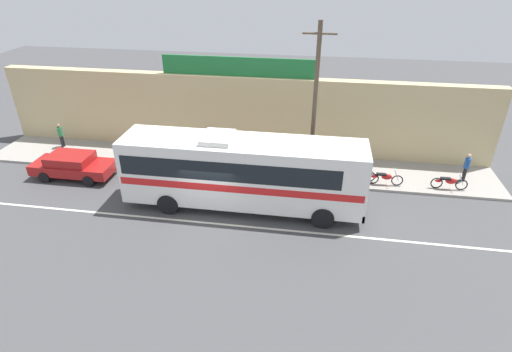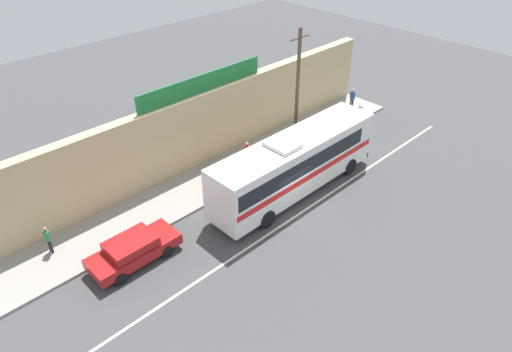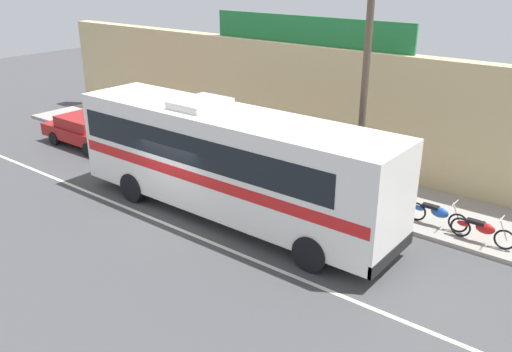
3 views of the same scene
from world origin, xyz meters
TOP-DOWN VIEW (x-y plane):
  - ground_plane at (0.00, 0.00)m, footprint 70.00×70.00m
  - sidewalk_slab at (0.00, 5.20)m, footprint 30.00×3.60m
  - storefront_facade at (0.00, 7.35)m, footprint 30.00×0.70m
  - storefront_billboard at (0.04, 7.35)m, footprint 9.19×0.12m
  - road_center_stripe at (0.00, -0.80)m, footprint 30.00×0.14m
  - intercity_bus at (1.35, 0.91)m, footprint 11.60×2.65m
  - parked_car at (-8.56, 2.42)m, footprint 4.50×1.91m
  - utility_pole at (4.60, 3.73)m, footprint 1.60×0.22m
  - motorcycle_green at (7.16, 4.20)m, footprint 1.94×0.56m
  - motorcycle_purple at (11.90, 4.02)m, footprint 1.87×0.56m
  - motorcycle_black at (8.61, 3.97)m, footprint 1.89×0.56m
  - pedestrian_far_right at (-11.29, 5.75)m, footprint 0.30×0.48m
  - pedestrian_near_shop at (12.97, 5.13)m, footprint 0.30×0.48m
  - pedestrian_by_curb at (1.26, 4.78)m, footprint 0.30×0.48m

SIDE VIEW (x-z plane):
  - ground_plane at x=0.00m, z-range 0.00..0.00m
  - road_center_stripe at x=0.00m, z-range 0.00..0.01m
  - sidewalk_slab at x=0.00m, z-range 0.00..0.14m
  - motorcycle_green at x=7.16m, z-range 0.09..1.04m
  - motorcycle_purple at x=11.90m, z-range 0.09..1.04m
  - motorcycle_black at x=8.61m, z-range 0.09..1.04m
  - parked_car at x=-8.56m, z-range 0.05..1.42m
  - pedestrian_far_right at x=-11.29m, z-range 0.26..1.84m
  - pedestrian_near_shop at x=12.97m, z-range 0.27..1.88m
  - pedestrian_by_curb at x=1.26m, z-range 0.28..1.97m
  - intercity_bus at x=1.35m, z-range 0.17..3.96m
  - storefront_facade at x=0.00m, z-range 0.00..4.80m
  - utility_pole at x=4.60m, z-range 0.28..8.66m
  - storefront_billboard at x=0.04m, z-range 4.80..5.90m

